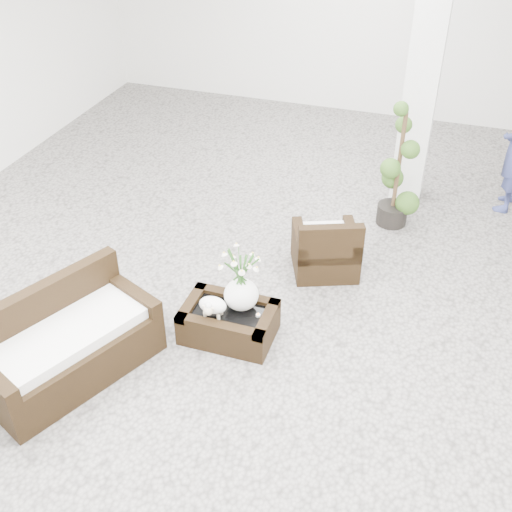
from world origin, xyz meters
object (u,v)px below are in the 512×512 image
(coffee_table, at_px, (229,323))
(topiary, at_px, (399,167))
(armchair, at_px, (326,241))
(loveseat, at_px, (68,338))

(coffee_table, height_order, topiary, topiary)
(coffee_table, bearing_deg, armchair, 65.60)
(armchair, height_order, topiary, topiary)
(loveseat, relative_size, topiary, 1.01)
(loveseat, bearing_deg, topiary, -9.83)
(coffee_table, relative_size, loveseat, 0.56)
(coffee_table, distance_m, armchair, 1.56)
(armchair, relative_size, topiary, 0.47)
(topiary, bearing_deg, loveseat, -123.96)
(loveseat, distance_m, topiary, 4.34)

